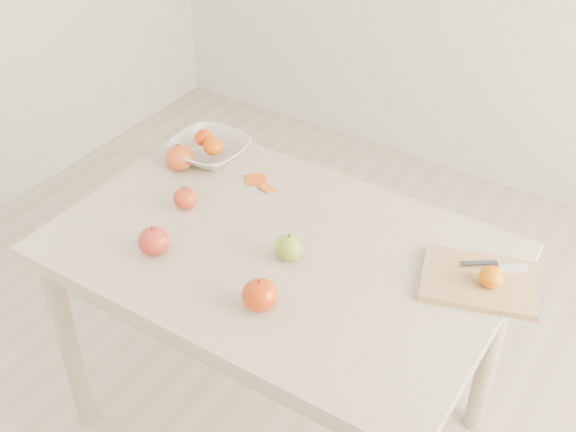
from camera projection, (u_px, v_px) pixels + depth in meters
The scene contains 15 objects.
ground at pixel (280, 421), 2.39m from camera, with size 3.50×3.50×0.00m, color #C6B293.
table at pixel (278, 274), 2.00m from camera, with size 1.20×0.80×0.75m.
cutting_board at pixel (479, 281), 1.82m from camera, with size 0.28×0.21×0.02m, color tan.
board_tangerine at pixel (491, 277), 1.78m from camera, with size 0.06×0.06×0.05m, color orange.
fruit_bowl at pixel (209, 149), 2.28m from camera, with size 0.24×0.24×0.06m, color silver.
bowl_tangerine_near at pixel (204, 138), 2.28m from camera, with size 0.06×0.06×0.06m, color #E43C08.
bowl_tangerine_far at pixel (213, 146), 2.24m from camera, with size 0.06×0.06×0.06m, color #D14707.
orange_peel_a at pixel (256, 181), 2.19m from camera, with size 0.06×0.04×0.00m, color #C3490D.
orange_peel_b at pixel (268, 188), 2.16m from camera, with size 0.04×0.04×0.00m, color orange.
paring_knife at pixel (508, 267), 1.84m from camera, with size 0.16×0.09×0.01m.
apple_green at pixel (289, 247), 1.88m from camera, with size 0.08×0.08×0.07m, color #5C861A.
apple_red_a at pixel (179, 157), 2.23m from camera, with size 0.09×0.09×0.08m, color #A51E1A.
apple_red_e at pixel (259, 295), 1.73m from camera, with size 0.09×0.09×0.08m, color #961402.
apple_red_b at pixel (185, 198), 2.07m from camera, with size 0.07×0.07×0.06m, color #A41314.
apple_red_c at pixel (154, 241), 1.90m from camera, with size 0.08×0.08×0.08m, color maroon.
Camera 1 is at (0.84, -1.25, 1.98)m, focal length 45.00 mm.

